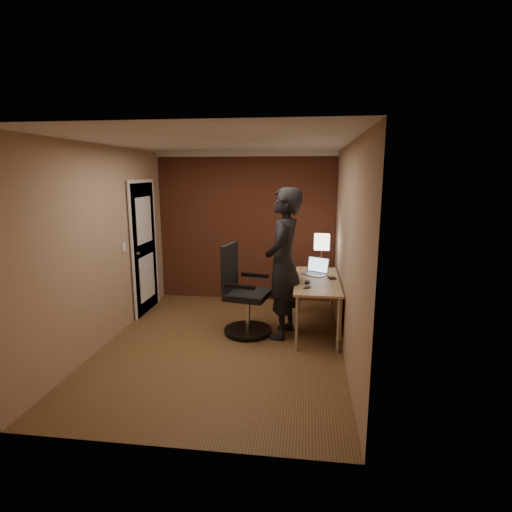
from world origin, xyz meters
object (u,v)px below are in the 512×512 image
desk_lamp (322,242)px  laptop (316,270)px  desk (322,289)px  phone (307,288)px  wallet (332,278)px  mouse (308,282)px  person (283,264)px  office_chair (242,295)px

desk_lamp → laptop: 0.45m
desk → desk_lamp: bearing=90.4°
desk → phone: size_ratio=13.04×
laptop → wallet: size_ratio=3.76×
mouse → desk_lamp: bearing=85.1°
phone → wallet: wallet is taller
desk_lamp → person: person is taller
laptop → mouse: (-0.12, -0.53, -0.05)m
desk → person: person is taller
office_chair → person: size_ratio=0.61×
desk_lamp → person: bearing=-122.4°
desk → person: size_ratio=0.76×
desk_lamp → laptop: size_ratio=1.29×
desk → laptop: bearing=105.0°
desk → office_chair: (-1.07, -0.22, -0.07)m
wallet → desk_lamp: bearing=104.6°
desk_lamp → phone: 1.11m
desk_lamp → wallet: (0.13, -0.52, -0.41)m
office_chair → person: bearing=-1.5°
person → wallet: bearing=125.5°
desk_lamp → phone: desk_lamp is taller
laptop → phone: laptop is taller
desk_lamp → wallet: 0.67m
mouse → phone: bearing=-81.8°
phone → office_chair: office_chair is taller
laptop → mouse: laptop is taller
desk_lamp → wallet: size_ratio=4.86×
mouse → laptop: bearing=86.5°
mouse → wallet: 0.43m
phone → wallet: 0.60m
desk_lamp → mouse: desk_lamp is taller
desk_lamp → desk: bearing=-89.6°
laptop → person: person is taller
desk_lamp → mouse: bearing=-103.9°
desk → mouse: size_ratio=15.00×
phone → office_chair: size_ratio=0.10×
wallet → phone: bearing=-124.1°
desk → wallet: 0.20m
desk → phone: bearing=-115.4°
office_chair → person: person is taller
desk → office_chair: size_ratio=1.25×
desk → desk_lamp: desk_lamp is taller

